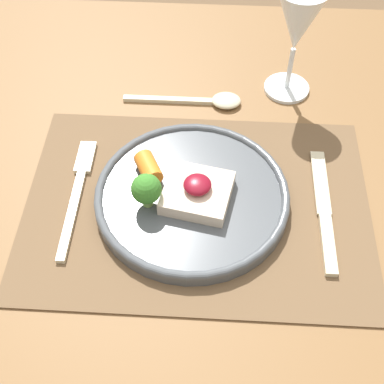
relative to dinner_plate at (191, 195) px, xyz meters
name	(u,v)px	position (x,y,z in m)	size (l,w,h in m)	color
dining_table	(197,241)	(0.01, -0.01, -0.11)	(1.54, 0.99, 0.78)	brown
placemat	(197,205)	(0.01, -0.01, -0.02)	(0.48, 0.34, 0.00)	brown
dinner_plate	(191,195)	(0.00, 0.00, 0.00)	(0.27, 0.27, 0.07)	#4C5156
fork	(78,188)	(-0.16, 0.01, -0.01)	(0.02, 0.21, 0.01)	beige
knife	(325,217)	(0.18, -0.02, -0.01)	(0.02, 0.21, 0.01)	beige
spoon	(210,100)	(0.02, 0.21, -0.01)	(0.19, 0.04, 0.01)	beige
wine_glass_near	(298,26)	(0.15, 0.25, 0.11)	(0.08, 0.08, 0.18)	white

